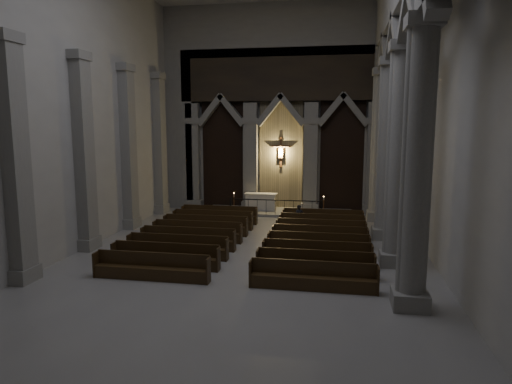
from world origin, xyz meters
TOP-DOWN VIEW (x-y plane):
  - room at (0.00, 0.00)m, footprint 24.00×24.10m
  - sanctuary_wall at (0.00, 11.54)m, footprint 14.00×0.77m
  - right_arcade at (5.50, 1.33)m, footprint 1.00×24.00m
  - left_pilasters at (-6.75, 3.50)m, footprint 0.60×13.00m
  - sanctuary_step at (0.00, 10.60)m, footprint 8.50×2.60m
  - altar at (-1.06, 10.81)m, footprint 1.89×0.75m
  - altar_rail at (-0.00, 9.36)m, footprint 5.20×0.09m
  - candle_stand_left at (-2.44, 9.71)m, footprint 0.21×0.21m
  - candle_stand_right at (2.67, 9.44)m, footprint 0.21×0.21m
  - pews at (-0.00, 2.92)m, footprint 9.44×9.38m
  - worshipper at (1.55, 6.89)m, footprint 0.45×0.31m

SIDE VIEW (x-z plane):
  - sanctuary_step at x=0.00m, z-range 0.00..0.15m
  - pews at x=0.00m, z-range -0.16..0.74m
  - candle_stand_right at x=2.67m, z-range -0.29..0.97m
  - candle_stand_left at x=-2.44m, z-range -0.29..0.98m
  - worshipper at x=1.55m, z-range 0.00..1.18m
  - altar at x=-1.06m, z-range 0.15..1.11m
  - altar_rail at x=0.00m, z-range 0.17..1.19m
  - left_pilasters at x=-6.75m, z-range -0.10..7.92m
  - sanctuary_wall at x=0.00m, z-range 0.62..12.62m
  - room at x=0.00m, z-range 1.60..13.60m
  - right_arcade at x=5.50m, z-range 1.83..13.83m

